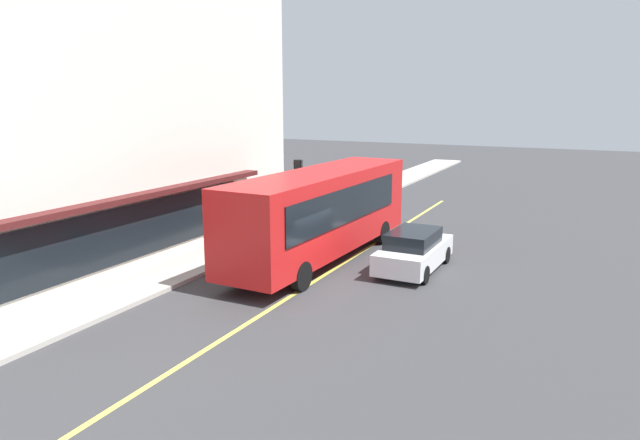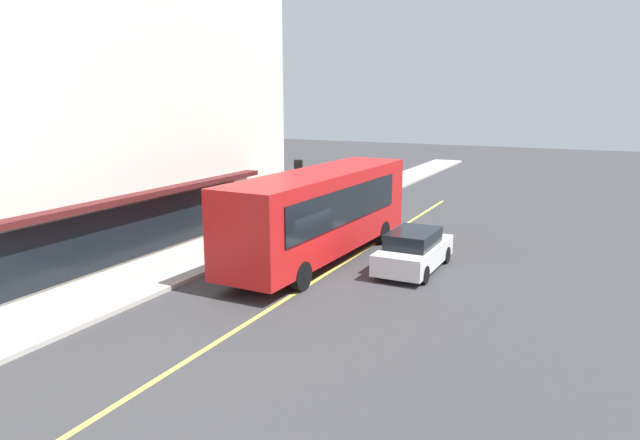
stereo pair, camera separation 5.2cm
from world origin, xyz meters
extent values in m
plane|color=#38383A|center=(0.00, 0.00, 0.00)|extent=(120.00, 120.00, 0.00)
cube|color=#B2ADA3|center=(0.00, 5.14, 0.07)|extent=(80.00, 2.63, 0.15)
cube|color=#D8D14C|center=(0.00, 0.00, 0.00)|extent=(36.00, 0.16, 0.01)
cube|color=silver|center=(-2.02, 11.36, 6.72)|extent=(23.39, 9.81, 13.45)
cube|color=#4C1919|center=(-2.02, 6.21, 2.80)|extent=(16.37, 0.70, 0.20)
cube|color=black|center=(-2.02, 6.43, 1.50)|extent=(14.03, 0.08, 2.00)
cube|color=red|center=(2.99, 0.97, 2.00)|extent=(11.08, 2.89, 3.00)
cube|color=black|center=(8.44, 0.77, 2.36)|extent=(0.20, 2.10, 1.80)
cube|color=black|center=(2.74, 2.25, 2.36)|extent=(8.80, 0.38, 1.32)
cube|color=black|center=(2.65, -0.29, 2.36)|extent=(8.80, 0.38, 1.32)
cube|color=#0CF259|center=(8.51, 0.77, 3.25)|extent=(0.15, 1.90, 0.36)
cube|color=#2D2D33|center=(8.54, 0.77, 0.75)|extent=(0.25, 2.40, 0.40)
cylinder|color=black|center=(6.55, 1.97, 0.50)|extent=(1.01, 0.34, 1.00)
cylinder|color=black|center=(6.47, -0.29, 0.50)|extent=(1.01, 0.34, 1.00)
cylinder|color=black|center=(-0.48, 2.22, 0.50)|extent=(1.01, 0.34, 1.00)
cylinder|color=black|center=(-0.57, -0.04, 0.50)|extent=(1.01, 0.34, 1.00)
cylinder|color=#2D2D33|center=(7.47, 4.21, 1.75)|extent=(0.12, 0.12, 3.20)
cube|color=black|center=(7.47, 4.41, 2.90)|extent=(0.30, 0.30, 0.90)
sphere|color=red|center=(7.47, 4.58, 3.17)|extent=(0.18, 0.18, 0.18)
sphere|color=orange|center=(7.47, 4.58, 2.90)|extent=(0.18, 0.18, 0.18)
sphere|color=green|center=(7.47, 4.58, 2.63)|extent=(0.18, 0.18, 0.18)
cube|color=white|center=(3.34, -2.68, 0.60)|extent=(4.32, 1.85, 0.75)
cube|color=black|center=(3.19, -2.68, 1.25)|extent=(2.42, 1.54, 0.55)
cylinder|color=black|center=(4.76, -1.88, 0.32)|extent=(0.64, 0.23, 0.64)
cylinder|color=black|center=(4.75, -3.52, 0.32)|extent=(0.64, 0.23, 0.64)
cylinder|color=black|center=(1.93, -1.85, 0.32)|extent=(0.64, 0.23, 0.64)
cylinder|color=black|center=(1.91, -3.49, 0.32)|extent=(0.64, 0.23, 0.64)
cylinder|color=black|center=(8.66, 5.98, 0.60)|extent=(0.18, 0.18, 0.90)
cylinder|color=#3F3F47|center=(8.66, 5.98, 1.40)|extent=(0.34, 0.34, 0.71)
sphere|color=tan|center=(8.66, 5.98, 1.88)|extent=(0.25, 0.25, 0.25)
cylinder|color=black|center=(11.04, 4.96, 0.56)|extent=(0.18, 0.18, 0.82)
cylinder|color=#594C47|center=(11.04, 4.96, 1.30)|extent=(0.34, 0.34, 0.65)
sphere|color=tan|center=(11.04, 4.96, 1.73)|extent=(0.23, 0.23, 0.23)
camera|label=1|loc=(-16.47, -8.56, 6.28)|focal=32.13mm
camera|label=2|loc=(-16.44, -8.61, 6.28)|focal=32.13mm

